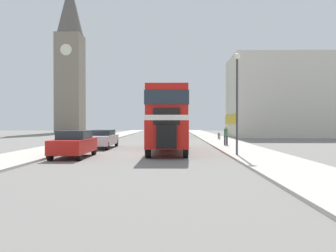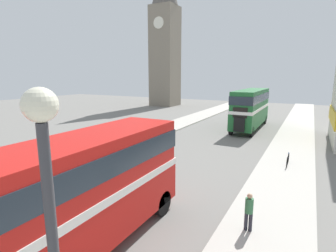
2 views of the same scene
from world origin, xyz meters
The scene contains 6 objects.
double_decker_bus centered at (1.41, 2.28, 2.46)m, with size 2.41×10.32×4.11m.
bus_distant centered at (1.86, 27.86, 2.67)m, with size 2.39×10.56×4.49m.
car_parked_mid centered at (-3.71, 5.00, 0.74)m, with size 1.76×4.69×1.41m.
pedestrian_walking centered at (6.11, 6.75, 0.99)m, with size 0.31×0.31×1.54m.
bicycle_on_pavement centered at (6.82, 15.89, 0.48)m, with size 0.05×1.76×0.78m.
church_tower centered at (-18.60, 44.28, 15.38)m, with size 5.09×5.09×30.08m.
Camera 2 is at (7.81, -2.92, 6.09)m, focal length 28.00 mm.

